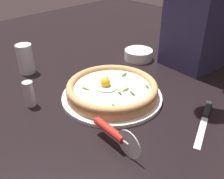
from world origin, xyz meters
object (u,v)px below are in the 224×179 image
table_knife (205,116)px  drinking_glass (26,61)px  side_bowl (138,55)px  pizza_cutter (114,133)px  pizza (112,89)px  pepper_shaker (29,94)px

table_knife → drinking_glass: 0.68m
side_bowl → table_knife: (-0.41, 0.19, -0.02)m
pizza_cutter → drinking_glass: bearing=-6.2°
pizza → table_knife: size_ratio=1.33×
pizza_cutter → pepper_shaker: size_ratio=1.95×
table_knife → pizza_cutter: bearing=68.7°
pizza → pizza_cutter: size_ratio=1.83×
drinking_glass → side_bowl: bearing=-119.5°
pizza_cutter → pepper_shaker: 0.32m
table_knife → side_bowl: bearing=-24.3°
pizza → table_knife: (-0.27, -0.12, -0.03)m
pizza → pepper_shaker: 0.26m
side_bowl → pepper_shaker: (0.01, 0.52, 0.02)m
side_bowl → pizza_cutter: bearing=123.4°
pizza → pizza_cutter: (-0.16, 0.16, 0.00)m
drinking_glass → pepper_shaker: bearing=152.9°
pizza_cutter → drinking_glass: size_ratio=1.42×
pizza → side_bowl: 0.34m
side_bowl → pepper_shaker: size_ratio=1.44×
pepper_shaker → pizza_cutter: bearing=-170.2°
pizza_cutter → pepper_shaker: bearing=9.8°
side_bowl → drinking_glass: size_ratio=1.06×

